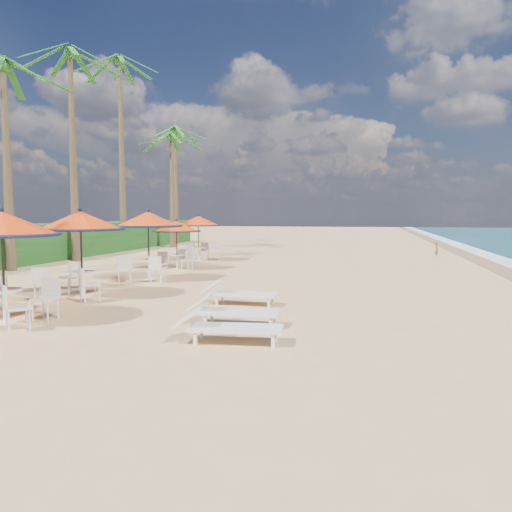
{
  "coord_description": "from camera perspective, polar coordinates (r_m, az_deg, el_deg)",
  "views": [
    {
      "loc": [
        2.83,
        -9.1,
        2.34
      ],
      "look_at": [
        -0.14,
        3.97,
        1.2
      ],
      "focal_mm": 35.0,
      "sensor_mm": 36.0,
      "label": 1
    }
  ],
  "objects": [
    {
      "name": "palm_7",
      "position": [
        40.19,
        -9.25,
        13.27
      ],
      "size": [
        5.0,
        5.0,
        9.05
      ],
      "color": "brown",
      "rests_on": "ground"
    },
    {
      "name": "station_3",
      "position": [
        21.24,
        -8.96,
        2.86
      ],
      "size": [
        2.04,
        2.08,
        2.12
      ],
      "color": "black",
      "rests_on": "ground"
    },
    {
      "name": "station_0",
      "position": [
        11.85,
        -26.85,
        1.87
      ],
      "size": [
        2.4,
        2.4,
        2.5
      ],
      "color": "black",
      "rests_on": "ground"
    },
    {
      "name": "palm_6",
      "position": [
        35.37,
        -9.63,
        12.59
      ],
      "size": [
        5.0,
        5.0,
        7.86
      ],
      "color": "brown",
      "rests_on": "ground"
    },
    {
      "name": "lounger_near",
      "position": [
        9.14,
        -3.6,
        -7.87
      ],
      "size": [
        2.02,
        0.82,
        0.7
      ],
      "rotation": [
        0.0,
        0.0,
        0.11
      ],
      "color": "white",
      "rests_on": "ground"
    },
    {
      "name": "palm_4",
      "position": [
        27.29,
        -20.46,
        19.69
      ],
      "size": [
        5.0,
        5.0,
        10.33
      ],
      "color": "brown",
      "rests_on": "ground"
    },
    {
      "name": "station_1",
      "position": [
        14.65,
        -19.63,
        2.64
      ],
      "size": [
        2.42,
        2.42,
        2.52
      ],
      "color": "black",
      "rests_on": "ground"
    },
    {
      "name": "person",
      "position": [
        28.94,
        19.96,
        0.76
      ],
      "size": [
        0.24,
        0.33,
        0.84
      ],
      "primitive_type": "imported",
      "rotation": [
        0.0,
        0.0,
        1.44
      ],
      "color": "brown",
      "rests_on": "ground"
    },
    {
      "name": "ground",
      "position": [
        9.81,
        -4.41,
        -8.95
      ],
      "size": [
        160.0,
        160.0,
        0.0
      ],
      "primitive_type": "plane",
      "color": "tan",
      "rests_on": "ground"
    },
    {
      "name": "palm_3",
      "position": [
        23.37,
        -26.9,
        17.71
      ],
      "size": [
        5.0,
        5.0,
        8.5
      ],
      "color": "brown",
      "rests_on": "ground"
    },
    {
      "name": "station_4",
      "position": [
        25.0,
        -6.5,
        3.37
      ],
      "size": [
        2.23,
        2.23,
        2.33
      ],
      "color": "black",
      "rests_on": "ground"
    },
    {
      "name": "palm_5",
      "position": [
        33.64,
        -15.3,
        19.53
      ],
      "size": [
        5.0,
        5.0,
        11.94
      ],
      "color": "brown",
      "rests_on": "ground"
    },
    {
      "name": "lounger_mid",
      "position": [
        10.57,
        -2.91,
        -6.13
      ],
      "size": [
        1.97,
        0.66,
        0.7
      ],
      "rotation": [
        0.0,
        0.0,
        0.03
      ],
      "color": "white",
      "rests_on": "ground"
    },
    {
      "name": "scrub_hedge",
      "position": [
        25.94,
        -26.27,
        1.18
      ],
      "size": [
        3.0,
        40.0,
        1.8
      ],
      "primitive_type": "cube",
      "color": "#194716",
      "rests_on": "ground"
    },
    {
      "name": "lounger_far",
      "position": [
        12.9,
        -2.16,
        -4.13
      ],
      "size": [
        1.94,
        0.62,
        0.69
      ],
      "rotation": [
        0.0,
        0.0,
        -0.01
      ],
      "color": "white",
      "rests_on": "ground"
    },
    {
      "name": "station_2",
      "position": [
        17.85,
        -12.24,
        3.16
      ],
      "size": [
        2.42,
        2.52,
        2.52
      ],
      "color": "black",
      "rests_on": "ground"
    }
  ]
}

